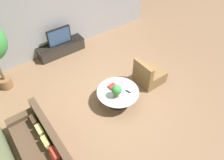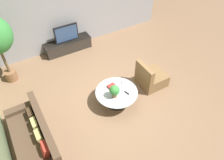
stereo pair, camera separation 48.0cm
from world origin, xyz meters
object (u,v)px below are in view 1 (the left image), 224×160
Objects in this scene: television at (59,36)px; armchair_wicker at (149,75)px; media_console at (61,48)px; couch_by_wall at (41,146)px; coffee_table at (118,94)px; potted_plant_tabletop at (117,90)px.

television is 3.40m from armchair_wicker.
media_console is 0.84× the size of couch_by_wall.
television is at bearing 27.31° from armchair_wicker.
couch_by_wall is (-2.18, -3.32, 0.06)m from media_console.
armchair_wicker is (1.31, 0.11, -0.04)m from coffee_table.
potted_plant_tabletop is (-0.14, -0.11, 0.35)m from coffee_table.
coffee_table is 3.15× the size of potted_plant_tabletop.
coffee_table is at bearing 95.11° from couch_by_wall.
couch_by_wall is at bearing -123.32° from media_console.
couch_by_wall is 3.75m from armchair_wicker.
television is 1.01× the size of armchair_wicker.
armchair_wicker is (1.55, -3.00, 0.05)m from media_console.
media_console is at bearing 90.00° from television.
armchair_wicker is at bearing 8.81° from potted_plant_tabletop.
couch_by_wall reaches higher than media_console.
media_console is 3.12m from coffee_table.
coffee_table reaches higher than media_console.
potted_plant_tabletop is (0.10, -3.22, -0.06)m from television.
coffee_table is at bearing 39.55° from potted_plant_tabletop.
potted_plant_tabletop is at bearing 92.60° from couch_by_wall.
media_console is at bearing 27.30° from armchair_wicker.
media_console is at bearing 146.68° from couch_by_wall.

